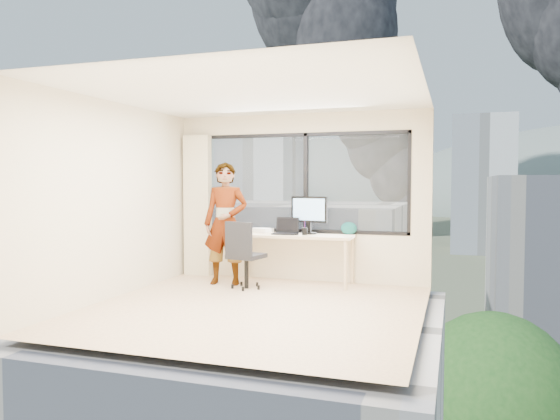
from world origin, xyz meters
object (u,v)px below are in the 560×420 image
at_px(chair, 246,254).
at_px(handbag, 349,228).
at_px(desk, 294,259).
at_px(monitor, 309,215).
at_px(person, 226,223).
at_px(game_console, 263,230).
at_px(laptop, 285,227).

xyz_separation_m(chair, handbag, (1.34, 0.80, 0.34)).
distance_m(desk, monitor, 0.71).
bearing_deg(monitor, desk, -139.27).
xyz_separation_m(chair, monitor, (0.75, 0.70, 0.54)).
distance_m(person, game_console, 0.69).
bearing_deg(game_console, desk, 1.39).
bearing_deg(game_console, monitor, 15.61).
distance_m(game_console, laptop, 0.50).
height_order(desk, laptop, laptop).
xyz_separation_m(laptop, handbag, (0.92, 0.27, -0.02)).
height_order(desk, game_console, game_console).
xyz_separation_m(chair, game_console, (-0.02, 0.75, 0.28)).
bearing_deg(person, game_console, 46.69).
height_order(chair, laptop, chair).
bearing_deg(laptop, game_console, 153.45).
xyz_separation_m(desk, laptop, (-0.12, -0.04, 0.49)).
distance_m(person, handbag, 1.86).
bearing_deg(monitor, person, -148.86).
bearing_deg(laptop, chair, -127.89).
distance_m(desk, laptop, 0.51).
height_order(person, monitor, person).
height_order(monitor, handbag, monitor).
bearing_deg(person, desk, 13.47).
distance_m(desk, handbag, 0.95).
bearing_deg(chair, laptop, 62.20).
relative_size(person, handbag, 7.57).
height_order(monitor, laptop, monitor).
bearing_deg(handbag, person, -177.70).
bearing_deg(person, monitor, 15.76).
height_order(chair, person, person).
height_order(chair, game_console, chair).
distance_m(monitor, game_console, 0.81).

